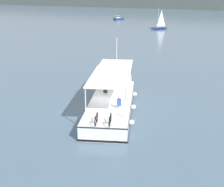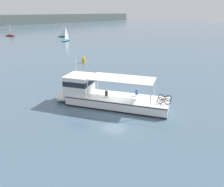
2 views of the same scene
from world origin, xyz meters
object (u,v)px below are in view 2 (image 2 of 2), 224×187
Objects in this scene: sailboat_outer_anchorage at (66,39)px; sailboat_off_stern at (10,35)px; ferry_main at (103,96)px; sailboat_far_left at (63,36)px; channel_buoy at (84,60)px.

sailboat_off_stern is at bearing 99.31° from sailboat_outer_anchorage.
ferry_main is at bearing -109.89° from sailboat_off_stern.
sailboat_far_left reaches higher than ferry_main.
ferry_main is 69.72m from sailboat_far_left.
ferry_main is at bearing -124.84° from sailboat_outer_anchorage.
sailboat_outer_anchorage is at bearing 55.16° from ferry_main.
channel_buoy is at bearing 52.64° from ferry_main.
channel_buoy is (-19.42, -29.55, 0.03)m from sailboat_outer_anchorage.
sailboat_off_stern is (-4.85, 29.60, 0.00)m from sailboat_outer_anchorage.
sailboat_outer_anchorage is 1.00× the size of sailboat_far_left.
sailboat_outer_anchorage reaches higher than ferry_main.
sailboat_far_left is 48.35m from channel_buoy.
sailboat_far_left is at bearing 55.37° from ferry_main.
sailboat_outer_anchorage is at bearing -80.69° from sailboat_off_stern.
sailboat_off_stern reaches higher than ferry_main.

